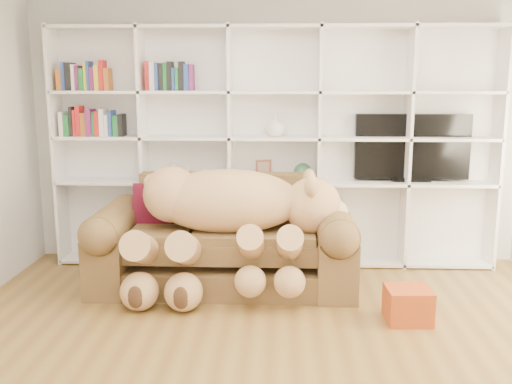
{
  "coord_description": "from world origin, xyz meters",
  "views": [
    {
      "loc": [
        0.05,
        -3.39,
        1.86
      ],
      "look_at": [
        -0.15,
        1.63,
        0.88
      ],
      "focal_mm": 40.0,
      "sensor_mm": 36.0,
      "label": 1
    }
  ],
  "objects_px": {
    "gift_box": "(408,305)",
    "sofa": "(224,245)",
    "teddy_bear": "(228,215)",
    "tv": "(412,148)"
  },
  "relations": [
    {
      "from": "teddy_bear",
      "to": "tv",
      "type": "xyz_separation_m",
      "value": [
        1.77,
        0.91,
        0.49
      ]
    },
    {
      "from": "tv",
      "to": "gift_box",
      "type": "bearing_deg",
      "value": -101.8
    },
    {
      "from": "gift_box",
      "to": "tv",
      "type": "relative_size",
      "value": 0.3
    },
    {
      "from": "sofa",
      "to": "tv",
      "type": "height_order",
      "value": "tv"
    },
    {
      "from": "gift_box",
      "to": "sofa",
      "type": "bearing_deg",
      "value": 152.96
    },
    {
      "from": "teddy_bear",
      "to": "gift_box",
      "type": "bearing_deg",
      "value": -19.83
    },
    {
      "from": "teddy_bear",
      "to": "tv",
      "type": "relative_size",
      "value": 1.69
    },
    {
      "from": "teddy_bear",
      "to": "tv",
      "type": "height_order",
      "value": "tv"
    },
    {
      "from": "sofa",
      "to": "gift_box",
      "type": "xyz_separation_m",
      "value": [
        1.52,
        -0.78,
        -0.24
      ]
    },
    {
      "from": "teddy_bear",
      "to": "gift_box",
      "type": "height_order",
      "value": "teddy_bear"
    }
  ]
}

